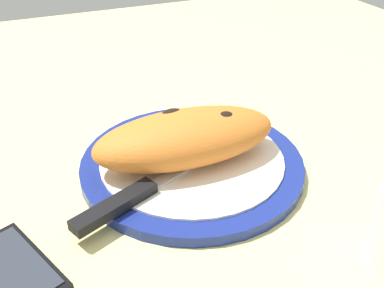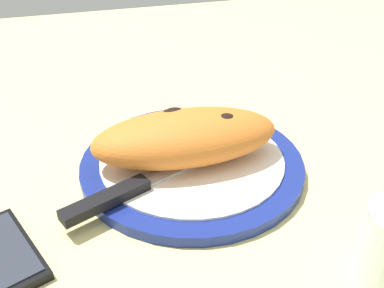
{
  "view_description": "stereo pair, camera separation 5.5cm",
  "coord_description": "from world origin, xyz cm",
  "px_view_note": "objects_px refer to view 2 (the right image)",
  "views": [
    {
      "loc": [
        18.3,
        42.77,
        33.17
      ],
      "look_at": [
        0.0,
        0.0,
        3.69
      ],
      "focal_mm": 41.85,
      "sensor_mm": 36.0,
      "label": 1
    },
    {
      "loc": [
        13.12,
        44.64,
        33.17
      ],
      "look_at": [
        0.0,
        0.0,
        3.69
      ],
      "focal_mm": 41.85,
      "sensor_mm": 36.0,
      "label": 2
    }
  ],
  "objects_px": {
    "calzone": "(185,136)",
    "fork": "(164,137)",
    "plate": "(192,163)",
    "knife": "(134,188)",
    "smartphone": "(0,254)"
  },
  "relations": [
    {
      "from": "fork",
      "to": "calzone",
      "type": "bearing_deg",
      "value": 105.78
    },
    {
      "from": "plate",
      "to": "smartphone",
      "type": "bearing_deg",
      "value": 22.68
    },
    {
      "from": "plate",
      "to": "fork",
      "type": "bearing_deg",
      "value": -67.57
    },
    {
      "from": "plate",
      "to": "calzone",
      "type": "relative_size",
      "value": 1.2
    },
    {
      "from": "calzone",
      "to": "knife",
      "type": "height_order",
      "value": "calzone"
    },
    {
      "from": "knife",
      "to": "smartphone",
      "type": "distance_m",
      "value": 0.15
    },
    {
      "from": "fork",
      "to": "smartphone",
      "type": "xyz_separation_m",
      "value": [
        0.2,
        0.15,
        -0.01
      ]
    },
    {
      "from": "plate",
      "to": "fork",
      "type": "height_order",
      "value": "fork"
    },
    {
      "from": "fork",
      "to": "smartphone",
      "type": "bearing_deg",
      "value": 36.6
    },
    {
      "from": "calzone",
      "to": "smartphone",
      "type": "height_order",
      "value": "calzone"
    },
    {
      "from": "calzone",
      "to": "fork",
      "type": "height_order",
      "value": "calzone"
    },
    {
      "from": "knife",
      "to": "fork",
      "type": "bearing_deg",
      "value": -120.1
    },
    {
      "from": "plate",
      "to": "fork",
      "type": "distance_m",
      "value": 0.06
    },
    {
      "from": "plate",
      "to": "calzone",
      "type": "xyz_separation_m",
      "value": [
        0.01,
        -0.0,
        0.04
      ]
    },
    {
      "from": "fork",
      "to": "knife",
      "type": "bearing_deg",
      "value": 59.9
    }
  ]
}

